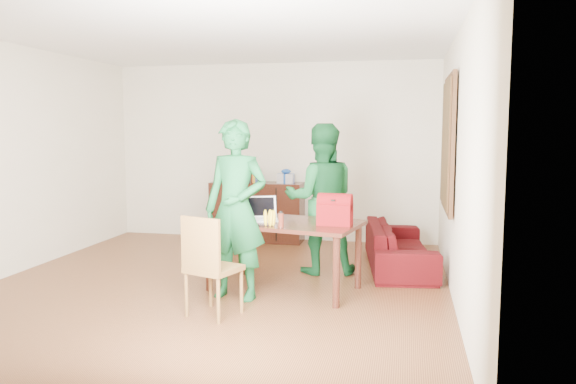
% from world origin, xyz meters
% --- Properties ---
extents(room, '(5.20, 5.70, 2.90)m').
position_xyz_m(room, '(0.01, 0.13, 1.31)').
color(room, '#412010').
rests_on(room, ground).
extents(table, '(1.73, 1.19, 0.74)m').
position_xyz_m(table, '(0.76, 0.04, 0.65)').
color(table, black).
rests_on(table, ground).
extents(chair, '(0.53, 0.52, 0.94)m').
position_xyz_m(chair, '(0.30, -0.91, 0.27)').
color(chair, brown).
rests_on(chair, ground).
extents(person_near, '(0.72, 0.52, 1.81)m').
position_xyz_m(person_near, '(0.35, -0.34, 0.91)').
color(person_near, '#135528').
rests_on(person_near, ground).
extents(person_far, '(0.99, 0.85, 1.77)m').
position_xyz_m(person_far, '(1.03, 0.84, 0.89)').
color(person_far, '#125526').
rests_on(person_far, ground).
extents(laptop, '(0.41, 0.35, 0.25)m').
position_xyz_m(laptop, '(0.52, 0.02, 0.79)').
color(laptop, white).
rests_on(laptop, table).
extents(bananas, '(0.19, 0.13, 0.06)m').
position_xyz_m(bananas, '(0.68, -0.27, 0.77)').
color(bananas, gold).
rests_on(bananas, table).
extents(bottle, '(0.06, 0.06, 0.16)m').
position_xyz_m(bottle, '(0.81, -0.31, 0.82)').
color(bottle, '#591F14').
rests_on(bottle, table).
extents(red_bag, '(0.36, 0.22, 0.25)m').
position_xyz_m(red_bag, '(1.32, -0.07, 0.87)').
color(red_bag, maroon).
rests_on(red_bag, table).
extents(sofa, '(0.95, 1.92, 0.54)m').
position_xyz_m(sofa, '(1.95, 1.27, 0.27)').
color(sofa, '#36070E').
rests_on(sofa, ground).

